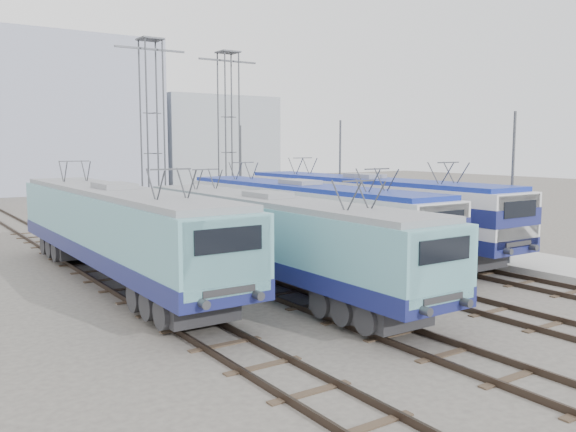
# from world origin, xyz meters

# --- Properties ---
(ground) EXTENTS (160.00, 160.00, 0.00)m
(ground) POSITION_xyz_m (0.00, 0.00, 0.00)
(ground) COLOR #514C47
(platform) EXTENTS (4.00, 70.00, 0.30)m
(platform) POSITION_xyz_m (10.20, 8.00, 0.15)
(platform) COLOR #9E9E99
(platform) RESTS_ON ground
(locomotive_far_left) EXTENTS (2.98, 18.81, 3.54)m
(locomotive_far_left) POSITION_xyz_m (-6.75, 8.93, 2.34)
(locomotive_far_left) COLOR navy
(locomotive_far_left) RESTS_ON ground
(locomotive_center_left) EXTENTS (2.76, 17.45, 3.28)m
(locomotive_center_left) POSITION_xyz_m (-2.25, 4.71, 2.18)
(locomotive_center_left) COLOR navy
(locomotive_center_left) RESTS_ON ground
(locomotive_center_right) EXTENTS (2.85, 18.01, 3.39)m
(locomotive_center_right) POSITION_xyz_m (2.25, 8.99, 2.30)
(locomotive_center_right) COLOR navy
(locomotive_center_right) RESTS_ON ground
(locomotive_far_right) EXTENTS (2.96, 18.76, 3.53)m
(locomotive_far_right) POSITION_xyz_m (6.75, 9.46, 2.39)
(locomotive_far_right) COLOR navy
(locomotive_far_right) RESTS_ON ground
(catenary_tower_west) EXTENTS (4.50, 1.20, 12.00)m
(catenary_tower_west) POSITION_xyz_m (0.00, 22.00, 6.64)
(catenary_tower_west) COLOR #3F4247
(catenary_tower_west) RESTS_ON ground
(catenary_tower_east) EXTENTS (4.50, 1.20, 12.00)m
(catenary_tower_east) POSITION_xyz_m (6.50, 24.00, 6.64)
(catenary_tower_east) COLOR #3F4247
(catenary_tower_east) RESTS_ON ground
(mast_front) EXTENTS (0.12, 0.12, 7.00)m
(mast_front) POSITION_xyz_m (8.60, 2.00, 3.50)
(mast_front) COLOR #3F4247
(mast_front) RESTS_ON ground
(mast_mid) EXTENTS (0.12, 0.12, 7.00)m
(mast_mid) POSITION_xyz_m (8.60, 14.00, 3.50)
(mast_mid) COLOR #3F4247
(mast_mid) RESTS_ON ground
(mast_rear) EXTENTS (0.12, 0.12, 7.00)m
(mast_rear) POSITION_xyz_m (8.60, 26.00, 3.50)
(mast_rear) COLOR #3F4247
(mast_rear) RESTS_ON ground
(building_center) EXTENTS (22.00, 14.00, 18.00)m
(building_center) POSITION_xyz_m (4.00, 62.00, 9.00)
(building_center) COLOR #9399B2
(building_center) RESTS_ON ground
(building_east) EXTENTS (16.00, 12.00, 12.00)m
(building_east) POSITION_xyz_m (24.00, 62.00, 6.00)
(building_east) COLOR #8F97A1
(building_east) RESTS_ON ground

